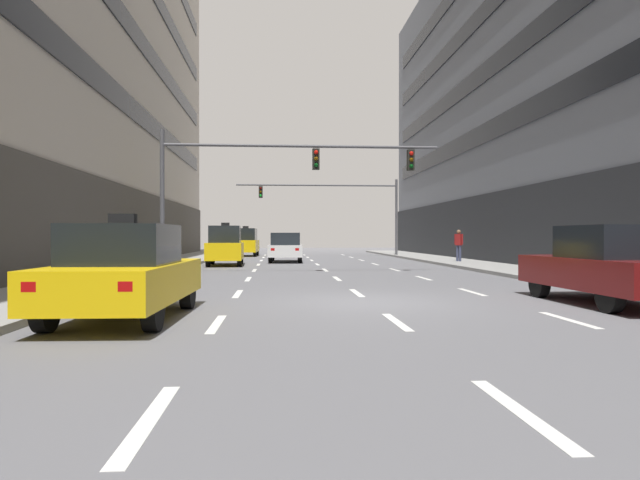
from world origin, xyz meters
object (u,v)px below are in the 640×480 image
object	(u,v)px
taxi_driving_3	(225,246)
traffic_signal_1	(342,200)
taxi_driving_0	(246,242)
car_parked_1	(609,265)
taxi_driving_2	(125,273)
traffic_signal_0	(269,170)
car_driving_1	(286,248)
pedestrian_0	(459,243)

from	to	relation	value
taxi_driving_3	traffic_signal_1	world-z (taller)	traffic_signal_1
taxi_driving_0	taxi_driving_3	bearing A→B (deg)	-91.05
car_parked_1	traffic_signal_1	xyz separation A→B (m)	(-2.61, 28.96, 3.30)
taxi_driving_0	taxi_driving_3	size ratio (longest dim) A/B	1.03
taxi_driving_3	taxi_driving_2	bearing A→B (deg)	-90.08
taxi_driving_2	taxi_driving_3	xyz separation A→B (m)	(0.03, 18.73, 0.17)
traffic_signal_0	traffic_signal_1	world-z (taller)	traffic_signal_0
car_driving_1	traffic_signal_0	world-z (taller)	traffic_signal_0
taxi_driving_0	car_driving_1	xyz separation A→B (m)	(2.90, -10.00, -0.21)
taxi_driving_2	pedestrian_0	world-z (taller)	taxi_driving_2
taxi_driving_0	car_driving_1	world-z (taller)	taxi_driving_0
taxi_driving_0	taxi_driving_2	bearing A→B (deg)	-90.49
taxi_driving_2	traffic_signal_0	bearing A→B (deg)	78.93
traffic_signal_1	pedestrian_0	world-z (taller)	traffic_signal_1
taxi_driving_0	pedestrian_0	bearing A→B (deg)	-46.21
taxi_driving_2	traffic_signal_1	distance (m)	31.51
car_parked_1	traffic_signal_0	xyz separation A→B (m)	(-7.65, 10.64, 3.29)
car_parked_1	traffic_signal_0	distance (m)	13.52
taxi_driving_0	car_driving_1	size ratio (longest dim) A/B	0.95
pedestrian_0	traffic_signal_1	bearing A→B (deg)	115.12
taxi_driving_2	car_parked_1	distance (m)	10.13
taxi_driving_3	traffic_signal_0	xyz separation A→B (m)	(2.35, -6.60, 3.14)
taxi_driving_2	taxi_driving_0	bearing A→B (deg)	89.51
taxi_driving_2	pedestrian_0	distance (m)	23.16
taxi_driving_3	traffic_signal_0	distance (m)	7.68
taxi_driving_3	pedestrian_0	xyz separation A→B (m)	(12.55, 0.72, 0.12)
taxi_driving_2	pedestrian_0	bearing A→B (deg)	57.12
car_parked_1	traffic_signal_1	world-z (taller)	traffic_signal_1
car_parked_1	taxi_driving_3	bearing A→B (deg)	120.11
taxi_driving_3	car_driving_1	bearing A→B (deg)	48.44
taxi_driving_2	pedestrian_0	xyz separation A→B (m)	(12.57, 19.45, 0.29)
pedestrian_0	taxi_driving_2	bearing A→B (deg)	-122.88
taxi_driving_0	traffic_signal_1	distance (m)	8.01
taxi_driving_3	pedestrian_0	distance (m)	12.57
taxi_driving_2	traffic_signal_0	distance (m)	12.79
taxi_driving_3	pedestrian_0	world-z (taller)	taxi_driving_3
taxi_driving_2	taxi_driving_3	distance (m)	18.73
taxi_driving_0	car_parked_1	distance (m)	32.30
car_driving_1	traffic_signal_0	distance (m)	10.71
taxi_driving_0	traffic_signal_1	xyz separation A→B (m)	(7.14, -1.83, 3.12)
car_parked_1	traffic_signal_1	size ratio (longest dim) A/B	0.39
taxi_driving_0	pedestrian_0	size ratio (longest dim) A/B	2.56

